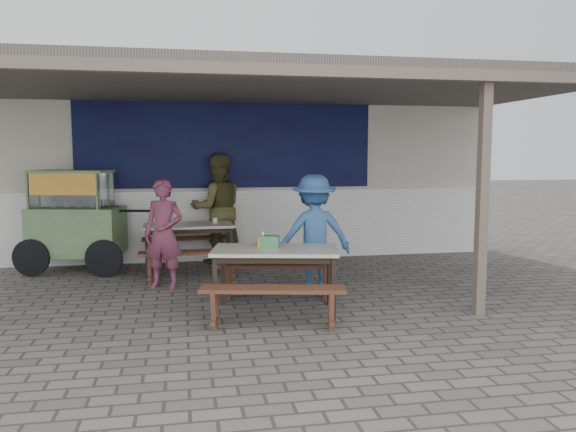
# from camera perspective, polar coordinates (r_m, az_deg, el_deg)

# --- Properties ---
(ground) EXTENTS (60.00, 60.00, 0.00)m
(ground) POSITION_cam_1_polar(r_m,az_deg,el_deg) (6.96, -2.47, -8.85)
(ground) COLOR slate
(ground) RESTS_ON ground
(back_wall) EXTENTS (9.00, 1.28, 3.50)m
(back_wall) POSITION_cam_1_polar(r_m,az_deg,el_deg) (10.28, -5.33, 5.70)
(back_wall) COLOR beige
(back_wall) RESTS_ON ground
(warung_roof) EXTENTS (9.00, 4.21, 2.81)m
(warung_roof) POSITION_cam_1_polar(r_m,az_deg,el_deg) (7.67, -3.41, 13.00)
(warung_roof) COLOR #59524C
(warung_roof) RESTS_ON ground
(table_left) EXTENTS (1.38, 0.73, 0.75)m
(table_left) POSITION_cam_1_polar(r_m,az_deg,el_deg) (8.77, -10.06, -1.34)
(table_left) COLOR beige
(table_left) RESTS_ON ground
(bench_left_street) EXTENTS (1.47, 0.33, 0.45)m
(bench_left_street) POSITION_cam_1_polar(r_m,az_deg,el_deg) (8.13, -9.81, -4.29)
(bench_left_street) COLOR brown
(bench_left_street) RESTS_ON ground
(bench_left_wall) EXTENTS (1.47, 0.33, 0.45)m
(bench_left_wall) POSITION_cam_1_polar(r_m,az_deg,el_deg) (9.50, -10.20, -2.79)
(bench_left_wall) COLOR brown
(bench_left_wall) RESTS_ON ground
(table_right) EXTENTS (1.53, 1.03, 0.75)m
(table_right) POSITION_cam_1_polar(r_m,az_deg,el_deg) (6.41, -1.33, -3.99)
(table_right) COLOR beige
(table_right) RESTS_ON ground
(bench_right_street) EXTENTS (1.54, 0.57, 0.45)m
(bench_right_street) POSITION_cam_1_polar(r_m,az_deg,el_deg) (5.86, -1.55, -8.31)
(bench_right_street) COLOR brown
(bench_right_street) RESTS_ON ground
(bench_right_wall) EXTENTS (1.54, 0.57, 0.45)m
(bench_right_wall) POSITION_cam_1_polar(r_m,az_deg,el_deg) (7.09, -1.13, -5.74)
(bench_right_wall) COLOR brown
(bench_right_wall) RESTS_ON ground
(vendor_cart) EXTENTS (2.03, 1.07, 1.58)m
(vendor_cart) POSITION_cam_1_polar(r_m,az_deg,el_deg) (9.25, -20.83, -0.09)
(vendor_cart) COLOR #749563
(vendor_cart) RESTS_ON ground
(patron_street_side) EXTENTS (0.63, 0.52, 1.49)m
(patron_street_side) POSITION_cam_1_polar(r_m,az_deg,el_deg) (7.80, -12.51, -1.77)
(patron_street_side) COLOR #75344D
(patron_street_side) RESTS_ON ground
(patron_wall_side) EXTENTS (0.98, 0.82, 1.83)m
(patron_wall_side) POSITION_cam_1_polar(r_m,az_deg,el_deg) (9.46, -7.18, 0.77)
(patron_wall_side) COLOR brown
(patron_wall_side) RESTS_ON ground
(patron_right_table) EXTENTS (1.02, 0.60, 1.56)m
(patron_right_table) POSITION_cam_1_polar(r_m,az_deg,el_deg) (7.36, 2.65, -1.83)
(patron_right_table) COLOR #345F9D
(patron_right_table) RESTS_ON ground
(tissue_box) EXTENTS (0.13, 0.13, 0.12)m
(tissue_box) POSITION_cam_1_polar(r_m,az_deg,el_deg) (6.51, -2.57, -2.61)
(tissue_box) COLOR gold
(tissue_box) RESTS_ON table_right
(donation_box) EXTENTS (0.23, 0.19, 0.14)m
(donation_box) POSITION_cam_1_polar(r_m,az_deg,el_deg) (6.46, -1.83, -2.62)
(donation_box) COLOR #35784A
(donation_box) RESTS_ON table_right
(condiment_jar) EXTENTS (0.07, 0.07, 0.08)m
(condiment_jar) POSITION_cam_1_polar(r_m,az_deg,el_deg) (8.84, -7.43, -0.45)
(condiment_jar) COLOR silver
(condiment_jar) RESTS_ON table_left
(condiment_bowl) EXTENTS (0.18, 0.18, 0.04)m
(condiment_bowl) POSITION_cam_1_polar(r_m,az_deg,el_deg) (8.73, -11.53, -0.73)
(condiment_bowl) COLOR silver
(condiment_bowl) RESTS_ON table_left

